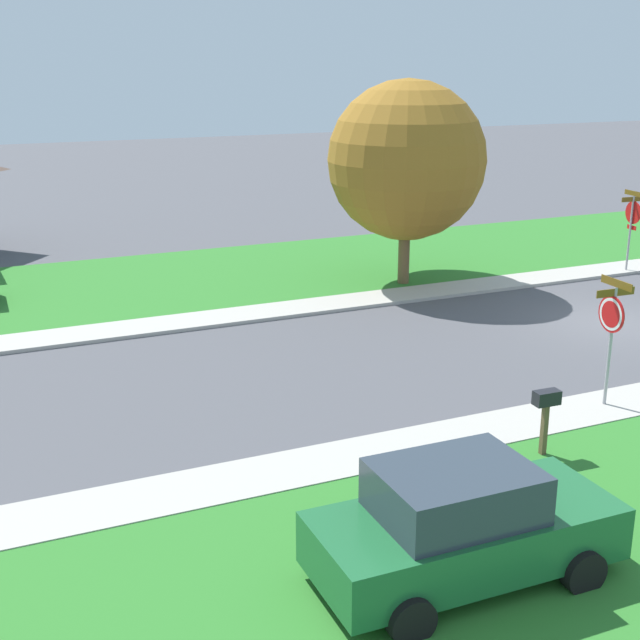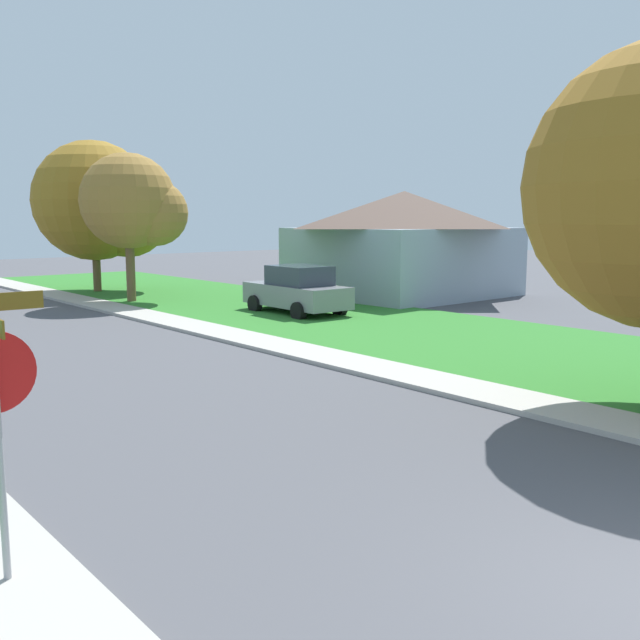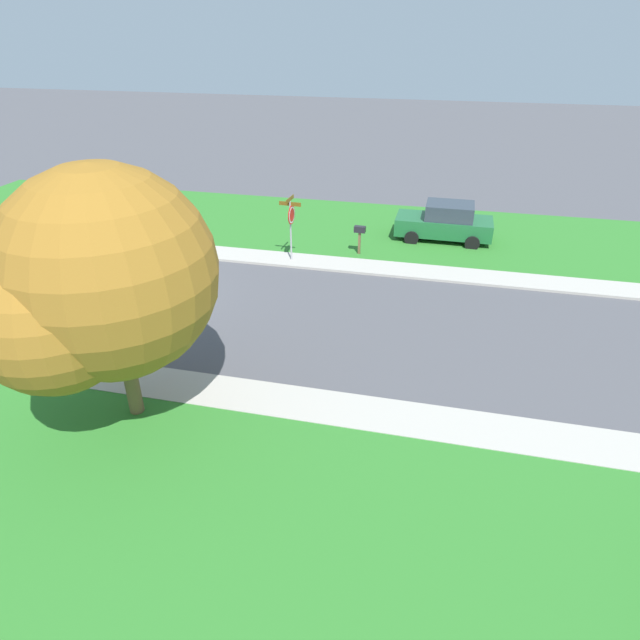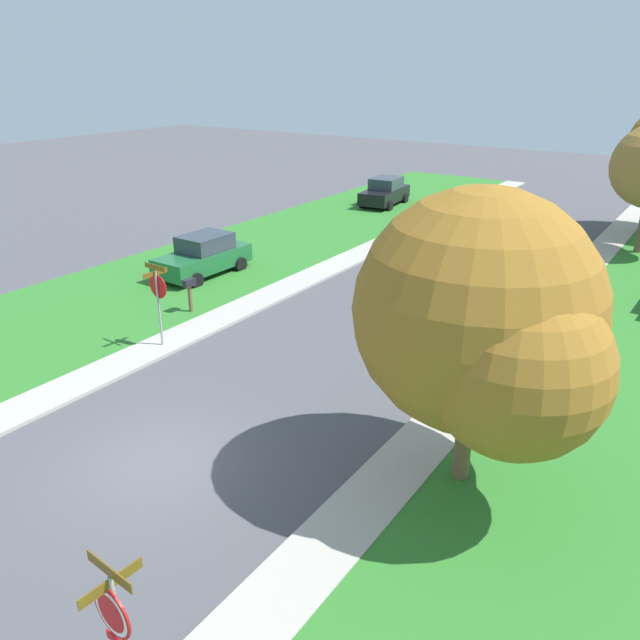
# 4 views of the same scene
# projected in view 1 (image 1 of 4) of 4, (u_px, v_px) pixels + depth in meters

# --- Properties ---
(ground_plane) EXTENTS (120.00, 120.00, 0.00)m
(ground_plane) POSITION_uv_depth(u_px,v_px,m) (612.00, 323.00, 23.75)
(ground_plane) COLOR #4C4C51
(sidewalk_east) EXTENTS (1.40, 56.00, 0.10)m
(sidewalk_east) POSITION_uv_depth(u_px,v_px,m) (141.00, 328.00, 23.15)
(sidewalk_east) COLOR #ADA89E
(sidewalk_east) RESTS_ON ground
(lawn_east) EXTENTS (8.00, 56.00, 0.08)m
(lawn_east) POSITION_uv_depth(u_px,v_px,m) (107.00, 287.00, 27.26)
(lawn_east) COLOR #2D7528
(lawn_east) RESTS_ON ground
(sidewalk_west) EXTENTS (1.40, 56.00, 0.10)m
(sidewalk_west) POSITION_uv_depth(u_px,v_px,m) (263.00, 476.00, 14.95)
(sidewalk_west) COLOR #ADA89E
(sidewalk_west) RESTS_ON ground
(lawn_west) EXTENTS (8.00, 56.00, 0.08)m
(lawn_west) POSITION_uv_depth(u_px,v_px,m) (394.00, 636.00, 10.84)
(lawn_west) COLOR #2D7528
(lawn_west) RESTS_ON ground
(stop_sign_near_corner) EXTENTS (0.92, 0.92, 2.77)m
(stop_sign_near_corner) POSITION_uv_depth(u_px,v_px,m) (632.00, 218.00, 28.72)
(stop_sign_near_corner) COLOR #9E9EA3
(stop_sign_near_corner) RESTS_ON ground
(stop_sign_far_corner) EXTENTS (0.92, 0.92, 2.77)m
(stop_sign_far_corner) POSITION_uv_depth(u_px,v_px,m) (611.00, 322.00, 17.42)
(stop_sign_far_corner) COLOR #9E9EA3
(stop_sign_far_corner) RESTS_ON ground
(car_green_near_corner) EXTENTS (2.09, 4.32, 1.76)m
(car_green_near_corner) POSITION_uv_depth(u_px,v_px,m) (462.00, 525.00, 11.81)
(car_green_near_corner) COLOR #1E6033
(car_green_near_corner) RESTS_ON ground
(tree_sidewalk_mid) EXTENTS (5.27, 4.91, 6.42)m
(tree_sidewalk_mid) POSITION_uv_depth(u_px,v_px,m) (407.00, 164.00, 26.88)
(tree_sidewalk_mid) COLOR brown
(tree_sidewalk_mid) RESTS_ON ground
(mailbox) EXTENTS (0.26, 0.49, 1.31)m
(mailbox) POSITION_uv_depth(u_px,v_px,m) (546.00, 406.00, 15.46)
(mailbox) COLOR brown
(mailbox) RESTS_ON ground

